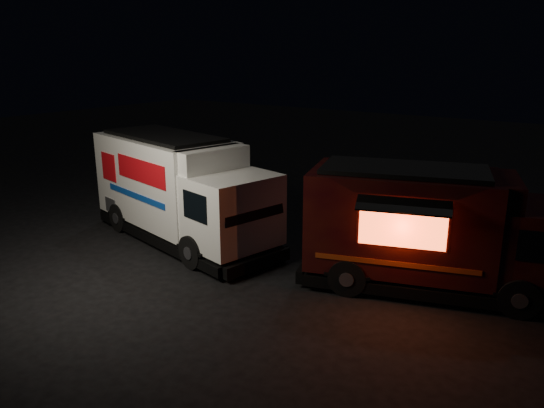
% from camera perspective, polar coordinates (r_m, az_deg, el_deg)
% --- Properties ---
extents(ground, '(80.00, 80.00, 0.00)m').
position_cam_1_polar(ground, '(16.77, -7.41, -5.52)').
color(ground, black).
rests_on(ground, ground).
extents(white_truck, '(8.08, 4.23, 3.49)m').
position_cam_1_polar(white_truck, '(17.69, -9.54, 1.49)').
color(white_truck, white).
rests_on(white_truck, ground).
extents(red_truck, '(7.46, 4.61, 3.26)m').
position_cam_1_polar(red_truck, '(14.57, 17.27, -2.69)').
color(red_truck, '#38100A').
rests_on(red_truck, ground).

